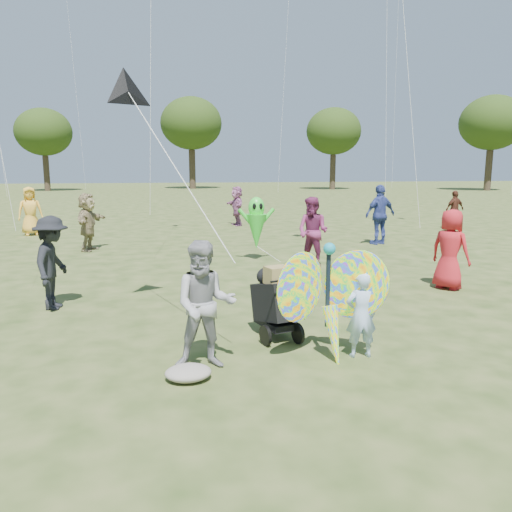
{
  "coord_description": "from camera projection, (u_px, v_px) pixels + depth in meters",
  "views": [
    {
      "loc": [
        -1.67,
        -6.35,
        2.52
      ],
      "look_at": [
        -0.2,
        1.5,
        1.1
      ],
      "focal_mm": 35.0,
      "sensor_mm": 36.0,
      "label": 1
    }
  ],
  "objects": [
    {
      "name": "ground",
      "position": [
        290.0,
        352.0,
        6.89
      ],
      "size": [
        160.0,
        160.0,
        0.0
      ],
      "primitive_type": "plane",
      "color": "#51592B",
      "rests_on": "ground"
    },
    {
      "name": "child_girl",
      "position": [
        361.0,
        315.0,
        6.64
      ],
      "size": [
        0.44,
        0.3,
        1.16
      ],
      "primitive_type": "imported",
      "rotation": [
        0.0,
        0.0,
        3.08
      ],
      "color": "#A4C2E9",
      "rests_on": "ground"
    },
    {
      "name": "adult_man",
      "position": [
        205.0,
        305.0,
        6.25
      ],
      "size": [
        0.85,
        0.69,
        1.64
      ],
      "primitive_type": "imported",
      "rotation": [
        0.0,
        0.0,
        -0.09
      ],
      "color": "#95949A",
      "rests_on": "ground"
    },
    {
      "name": "grey_bag",
      "position": [
        188.0,
        373.0,
        5.99
      ],
      "size": [
        0.56,
        0.46,
        0.18
      ],
      "primitive_type": "ellipsoid",
      "color": "gray",
      "rests_on": "ground"
    },
    {
      "name": "crowd_a",
      "position": [
        450.0,
        249.0,
        10.38
      ],
      "size": [
        0.89,
        0.98,
        1.68
      ],
      "primitive_type": "imported",
      "rotation": [
        0.0,
        0.0,
        2.13
      ],
      "color": "red",
      "rests_on": "ground"
    },
    {
      "name": "crowd_b",
      "position": [
        52.0,
        263.0,
        8.9
      ],
      "size": [
        0.76,
        1.16,
        1.68
      ],
      "primitive_type": "imported",
      "rotation": [
        0.0,
        0.0,
        1.44
      ],
      "color": "black",
      "rests_on": "ground"
    },
    {
      "name": "crowd_c",
      "position": [
        380.0,
        215.0,
        16.45
      ],
      "size": [
        1.25,
        0.79,
        1.97
      ],
      "primitive_type": "imported",
      "rotation": [
        0.0,
        0.0,
        3.43
      ],
      "color": "#33428D",
      "rests_on": "ground"
    },
    {
      "name": "crowd_d",
      "position": [
        88.0,
        222.0,
        15.19
      ],
      "size": [
        0.95,
        1.72,
        1.77
      ],
      "primitive_type": "imported",
      "rotation": [
        0.0,
        0.0,
        1.29
      ],
      "color": "#94815B",
      "rests_on": "ground"
    },
    {
      "name": "crowd_e",
      "position": [
        313.0,
        232.0,
        12.83
      ],
      "size": [
        1.09,
        1.09,
        1.78
      ],
      "primitive_type": "imported",
      "rotation": [
        0.0,
        0.0,
        5.47
      ],
      "color": "#7D2958",
      "rests_on": "ground"
    },
    {
      "name": "crowd_g",
      "position": [
        30.0,
        211.0,
        18.71
      ],
      "size": [
        1.03,
        0.83,
        1.82
      ],
      "primitive_type": "imported",
      "rotation": [
        0.0,
        0.0,
        0.33
      ],
      "color": "gold",
      "rests_on": "ground"
    },
    {
      "name": "crowd_h",
      "position": [
        455.0,
        209.0,
        20.89
      ],
      "size": [
        0.99,
        0.58,
        1.57
      ],
      "primitive_type": "imported",
      "rotation": [
        0.0,
        0.0,
        3.37
      ],
      "color": "#50261A",
      "rests_on": "ground"
    },
    {
      "name": "crowd_j",
      "position": [
        237.0,
        206.0,
        21.84
      ],
      "size": [
        0.77,
        1.66,
        1.72
      ],
      "primitive_type": "imported",
      "rotation": [
        0.0,
        0.0,
        4.88
      ],
      "color": "#A45D90",
      "rests_on": "ground"
    },
    {
      "name": "jogging_stroller",
      "position": [
        276.0,
        296.0,
        7.47
      ],
      "size": [
        0.69,
        1.12,
        1.09
      ],
      "rotation": [
        0.0,
        0.0,
        0.29
      ],
      "color": "black",
      "rests_on": "ground"
    },
    {
      "name": "butterfly_kite",
      "position": [
        330.0,
        301.0,
        6.52
      ],
      "size": [
        1.74,
        0.75,
        1.77
      ],
      "color": "#DC4222",
      "rests_on": "ground"
    },
    {
      "name": "delta_kite_rig",
      "position": [
        129.0,
        93.0,
        7.88
      ],
      "size": [
        1.82,
        2.63,
        2.8
      ],
      "color": "black",
      "rests_on": "ground"
    },
    {
      "name": "alien_kite",
      "position": [
        256.0,
        225.0,
        13.57
      ],
      "size": [
        1.12,
        0.69,
        1.74
      ],
      "color": "#34E035",
      "rests_on": "ground"
    },
    {
      "name": "tree_line",
      "position": [
        214.0,
        124.0,
        49.89
      ],
      "size": [
        91.78,
        33.6,
        10.79
      ],
      "color": "#3A2D21",
      "rests_on": "ground"
    }
  ]
}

